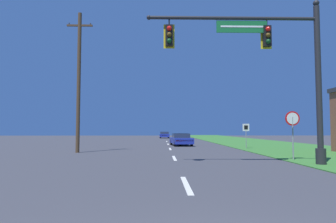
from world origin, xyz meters
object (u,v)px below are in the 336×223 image
stop_sign (293,124)px  utility_pole_near (79,80)px  signal_mast (277,65)px  far_car (164,135)px  car_ahead (181,139)px  route_sign_post (246,130)px

stop_sign → utility_pole_near: 14.12m
signal_mast → stop_sign: bearing=53.3°
stop_sign → utility_pole_near: utility_pole_near is taller
signal_mast → far_car: (-4.64, 44.15, -3.90)m
utility_pole_near → far_car: bearing=80.1°
far_car → utility_pole_near: bearing=-99.9°
signal_mast → far_car: signal_mast is taller
utility_pole_near → car_ahead: bearing=49.8°
far_car → stop_sign: bearing=-81.5°
far_car → route_sign_post: size_ratio=2.17×
car_ahead → stop_sign: stop_sign is taller
car_ahead → route_sign_post: 7.44m
signal_mast → utility_pole_near: utility_pole_near is taller
signal_mast → route_sign_post: (1.80, 11.40, -2.98)m
car_ahead → utility_pole_near: size_ratio=0.47×
signal_mast → car_ahead: signal_mast is taller
car_ahead → route_sign_post: route_sign_post is taller
car_ahead → far_car: (-1.39, 27.36, -0.00)m
stop_sign → route_sign_post: stop_sign is taller
signal_mast → stop_sign: size_ratio=3.20×
car_ahead → stop_sign: bearing=-71.5°
car_ahead → stop_sign: 15.46m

